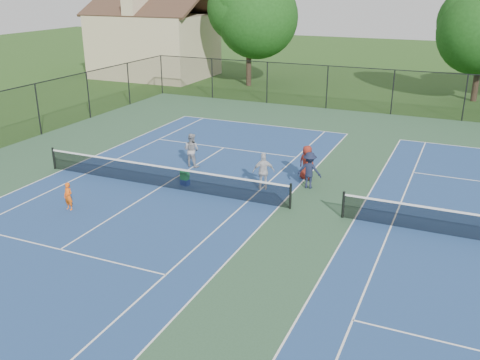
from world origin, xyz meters
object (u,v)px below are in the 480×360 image
at_px(bystander_a, 264,172).
at_px(bystander_b, 309,170).
at_px(ball_crate, 185,182).
at_px(bystander_c, 307,163).
at_px(ball_hopper, 185,175).
at_px(child_player, 68,196).
at_px(clapboard_house, 154,43).
at_px(instructor, 192,150).
at_px(tree_back_a, 249,13).

relative_size(bystander_a, bystander_b, 1.01).
bearing_deg(ball_crate, bystander_c, 32.16).
height_order(bystander_c, ball_crate, bystander_c).
bearing_deg(ball_hopper, bystander_b, 20.55).
distance_m(bystander_a, ball_crate, 3.54).
height_order(child_player, bystander_a, bystander_a).
height_order(clapboard_house, instructor, clapboard_house).
bearing_deg(bystander_c, tree_back_a, -46.84).
xyz_separation_m(tree_back_a, instructor, (5.90, -21.00, -5.21)).
height_order(child_player, ball_crate, child_player).
bearing_deg(instructor, child_player, 77.90).
height_order(clapboard_house, bystander_a, clapboard_house).
relative_size(clapboard_house, bystander_c, 6.84).
relative_size(tree_back_a, bystander_c, 5.79).
distance_m(instructor, bystander_a, 4.53).
relative_size(clapboard_house, ball_hopper, 26.22).
bearing_deg(child_player, instructor, 80.73).
xyz_separation_m(bystander_c, ball_crate, (-4.66, -2.93, -0.65)).
distance_m(clapboard_house, bystander_b, 31.50).
relative_size(bystander_a, ball_crate, 4.59).
bearing_deg(bystander_a, child_player, 11.85).
height_order(instructor, ball_crate, instructor).
distance_m(instructor, ball_hopper, 2.59).
xyz_separation_m(tree_back_a, clapboard_house, (-10.00, 1.00, -2.95)).
height_order(tree_back_a, bystander_c, tree_back_a).
bearing_deg(bystander_c, ball_crate, 45.94).
bearing_deg(child_player, tree_back_a, 105.04).
distance_m(child_player, bystander_c, 10.35).
xyz_separation_m(clapboard_house, ball_crate, (16.85, -24.39, -2.95)).
relative_size(ball_crate, ball_hopper, 0.86).
bearing_deg(ball_hopper, bystander_a, 15.81).
bearing_deg(ball_crate, bystander_b, 20.55).
height_order(ball_crate, ball_hopper, ball_hopper).
relative_size(instructor, bystander_c, 1.05).
xyz_separation_m(child_player, bystander_c, (7.51, 7.13, 0.23)).
height_order(bystander_a, bystander_b, bystander_a).
bearing_deg(bystander_c, instructor, 19.32).
height_order(instructor, bystander_b, instructor).
bearing_deg(clapboard_house, ball_crate, -55.36).
bearing_deg(bystander_c, bystander_b, 126.85).
xyz_separation_m(bystander_a, bystander_b, (1.75, 0.96, -0.00)).
bearing_deg(ball_hopper, bystander_c, 32.16).
bearing_deg(tree_back_a, instructor, -74.31).
bearing_deg(bystander_a, bystander_b, -179.06).
relative_size(tree_back_a, ball_crate, 25.83).
relative_size(child_player, bystander_a, 0.69).
xyz_separation_m(bystander_b, bystander_c, (-0.43, 1.02, -0.02)).
bearing_deg(child_player, bystander_a, 46.50).
xyz_separation_m(clapboard_house, bystander_b, (21.95, -22.48, -2.28)).
xyz_separation_m(clapboard_house, ball_hopper, (16.85, -24.39, -2.61)).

